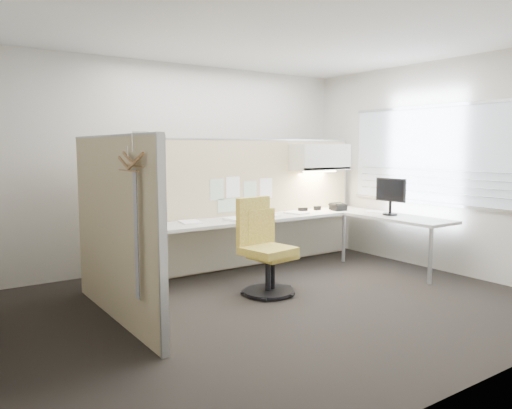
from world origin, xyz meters
TOP-DOWN VIEW (x-y plane):
  - floor at (0.00, 0.00)m, footprint 5.50×4.50m
  - ceiling at (0.00, 0.00)m, footprint 5.50×4.50m
  - wall_back at (0.00, 2.25)m, footprint 5.50×0.02m
  - wall_front at (0.00, -2.25)m, footprint 5.50×0.02m
  - wall_right at (2.75, 0.00)m, footprint 0.02×4.50m
  - window_pane at (2.73, 0.00)m, footprint 0.01×2.80m
  - partition_back at (0.55, 1.60)m, footprint 4.10×0.06m
  - partition_left at (-1.50, 0.50)m, footprint 0.06×2.20m
  - desk at (0.93, 1.13)m, footprint 4.00×2.07m
  - overhead_bin at (1.90, 1.39)m, footprint 0.90×0.36m
  - task_light_strip at (1.90, 1.39)m, footprint 0.60×0.06m
  - pinned_papers at (0.63, 1.57)m, footprint 1.01×0.00m
  - poster at (-1.05, 1.57)m, footprint 0.28×0.00m
  - chair_left at (0.16, 0.39)m, footprint 0.58×0.60m
  - chair_right at (0.25, 0.41)m, footprint 0.49×0.50m
  - monitor at (2.30, 0.40)m, footprint 0.20×0.48m
  - phone at (2.08, 1.19)m, footprint 0.23×0.21m
  - stapler at (1.61, 1.42)m, footprint 0.15×0.07m
  - tape_dispenser at (1.86, 1.38)m, footprint 0.10×0.07m
  - coat_hook at (-1.58, -0.21)m, footprint 0.18×0.46m
  - paper_stack_0 at (-0.94, 1.26)m, footprint 0.25×0.32m
  - paper_stack_1 at (-0.28, 1.32)m, footprint 0.27×0.33m
  - paper_stack_2 at (0.29, 1.15)m, footprint 0.27×0.33m
  - paper_stack_3 at (0.90, 1.31)m, footprint 0.25×0.32m
  - paper_stack_4 at (1.36, 1.26)m, footprint 0.29×0.34m
  - paper_stack_5 at (2.37, 0.70)m, footprint 0.31×0.35m

SIDE VIEW (x-z plane):
  - floor at x=0.00m, z-range -0.01..0.00m
  - chair_right at x=0.25m, z-range -0.03..0.90m
  - chair_left at x=0.16m, z-range -0.04..1.04m
  - desk at x=0.93m, z-range 0.24..0.97m
  - paper_stack_3 at x=0.90m, z-range 0.73..0.74m
  - paper_stack_5 at x=2.37m, z-range 0.73..0.75m
  - paper_stack_4 at x=1.36m, z-range 0.73..0.75m
  - paper_stack_1 at x=-0.28m, z-range 0.73..0.75m
  - paper_stack_0 at x=-0.94m, z-range 0.73..0.76m
  - paper_stack_2 at x=0.29m, z-range 0.73..0.76m
  - stapler at x=1.61m, z-range 0.73..0.78m
  - tape_dispenser at x=1.86m, z-range 0.73..0.79m
  - phone at x=2.08m, z-range 0.72..0.84m
  - partition_back at x=0.55m, z-range 0.00..1.75m
  - partition_left at x=-1.50m, z-range 0.00..1.75m
  - monitor at x=2.30m, z-range 0.77..1.27m
  - pinned_papers at x=0.63m, z-range 0.80..1.27m
  - task_light_strip at x=1.90m, z-range 1.29..1.31m
  - wall_back at x=0.00m, z-range 0.00..2.80m
  - wall_front at x=0.00m, z-range 0.00..2.80m
  - wall_right at x=2.75m, z-range 0.00..2.80m
  - coat_hook at x=-1.58m, z-range 0.73..2.10m
  - poster at x=-1.05m, z-range 1.24..1.59m
  - overhead_bin at x=1.90m, z-range 1.32..1.70m
  - window_pane at x=2.73m, z-range 0.90..2.20m
  - ceiling at x=0.00m, z-range 2.80..2.81m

